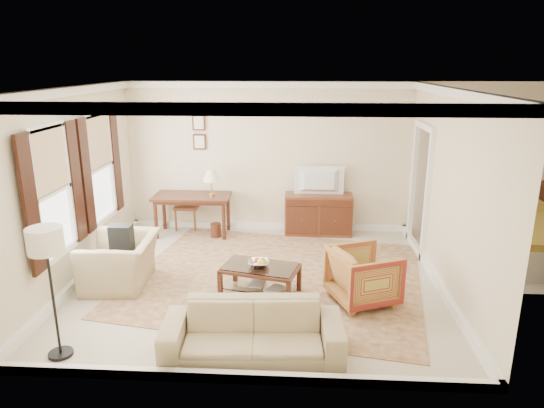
# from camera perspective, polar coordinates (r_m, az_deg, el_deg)

# --- Properties ---
(room_shell) EXTENTS (5.51, 5.01, 2.91)m
(room_shell) POSITION_cam_1_polar(r_m,az_deg,el_deg) (6.87, -1.84, 9.96)
(room_shell) COLOR beige
(room_shell) RESTS_ON ground
(annex_bedroom) EXTENTS (3.00, 2.70, 2.90)m
(annex_bedroom) POSITION_cam_1_polar(r_m,az_deg,el_deg) (9.30, 27.84, -3.77)
(annex_bedroom) COLOR beige
(annex_bedroom) RESTS_ON ground
(window_front) EXTENTS (0.12, 1.56, 1.80)m
(window_front) POSITION_cam_1_polar(r_m,az_deg,el_deg) (7.14, -24.44, 1.22)
(window_front) COLOR #CCB284
(window_front) RESTS_ON room_shell
(window_rear) EXTENTS (0.12, 1.56, 1.80)m
(window_rear) POSITION_cam_1_polar(r_m,az_deg,el_deg) (8.55, -19.59, 4.03)
(window_rear) COLOR #CCB284
(window_rear) RESTS_ON room_shell
(doorway) EXTENTS (0.10, 1.12, 2.25)m
(doorway) POSITION_cam_1_polar(r_m,az_deg,el_deg) (8.82, 16.99, 1.44)
(doorway) COLOR white
(doorway) RESTS_ON room_shell
(rug) EXTENTS (4.95, 4.44, 0.01)m
(rug) POSITION_cam_1_polar(r_m,az_deg,el_deg) (7.67, 0.43, -8.54)
(rug) COLOR brown
(rug) RESTS_ON room_shell
(writing_desk) EXTENTS (1.45, 0.73, 0.79)m
(writing_desk) POSITION_cam_1_polar(r_m,az_deg,el_deg) (9.42, -9.37, 0.41)
(writing_desk) COLOR #452013
(writing_desk) RESTS_ON room_shell
(desk_chair) EXTENTS (0.51, 0.51, 1.05)m
(desk_chair) POSITION_cam_1_polar(r_m,az_deg,el_deg) (9.83, -10.00, 0.09)
(desk_chair) COLOR brown
(desk_chair) RESTS_ON room_shell
(desk_lamp) EXTENTS (0.32, 0.32, 0.50)m
(desk_lamp) POSITION_cam_1_polar(r_m,az_deg,el_deg) (9.25, -7.13, 2.51)
(desk_lamp) COLOR silver
(desk_lamp) RESTS_ON writing_desk
(framed_prints) EXTENTS (0.25, 0.04, 0.68)m
(framed_prints) POSITION_cam_1_polar(r_m,az_deg,el_deg) (9.56, -8.57, 8.37)
(framed_prints) COLOR #452013
(framed_prints) RESTS_ON room_shell
(sideboard) EXTENTS (1.29, 0.49, 0.79)m
(sideboard) POSITION_cam_1_polar(r_m,az_deg,el_deg) (9.46, 5.46, -1.20)
(sideboard) COLOR brown
(sideboard) RESTS_ON room_shell
(tv) EXTENTS (0.90, 0.52, 0.12)m
(tv) POSITION_cam_1_polar(r_m,az_deg,el_deg) (9.22, 5.60, 3.79)
(tv) COLOR black
(tv) RESTS_ON sideboard
(coffee_table) EXTENTS (1.19, 0.87, 0.45)m
(coffee_table) POSITION_cam_1_polar(r_m,az_deg,el_deg) (6.98, -1.39, -8.09)
(coffee_table) COLOR #452013
(coffee_table) RESTS_ON room_shell
(fruit_bowl) EXTENTS (0.42, 0.42, 0.10)m
(fruit_bowl) POSITION_cam_1_polar(r_m,az_deg,el_deg) (6.92, -1.58, -6.87)
(fruit_bowl) COLOR silver
(fruit_bowl) RESTS_ON coffee_table
(book_a) EXTENTS (0.28, 0.10, 0.38)m
(book_a) POSITION_cam_1_polar(r_m,az_deg,el_deg) (7.10, -2.59, -9.19)
(book_a) COLOR brown
(book_a) RESTS_ON coffee_table
(book_b) EXTENTS (0.25, 0.18, 0.38)m
(book_b) POSITION_cam_1_polar(r_m,az_deg,el_deg) (6.96, -0.31, -9.74)
(book_b) COLOR brown
(book_b) RESTS_ON coffee_table
(striped_armchair) EXTENTS (1.03, 1.06, 0.85)m
(striped_armchair) POSITION_cam_1_polar(r_m,az_deg,el_deg) (6.89, 10.72, -8.03)
(striped_armchair) COLOR maroon
(striped_armchair) RESTS_ON room_shell
(club_armchair) EXTENTS (0.79, 1.17, 0.99)m
(club_armchair) POSITION_cam_1_polar(r_m,az_deg,el_deg) (7.59, -17.46, -5.58)
(club_armchair) COLOR tan
(club_armchair) RESTS_ON room_shell
(backpack) EXTENTS (0.24, 0.33, 0.40)m
(backpack) POSITION_cam_1_polar(r_m,az_deg,el_deg) (7.55, -17.30, -3.66)
(backpack) COLOR black
(backpack) RESTS_ON club_armchair
(sofa) EXTENTS (2.08, 0.72, 0.80)m
(sofa) POSITION_cam_1_polar(r_m,az_deg,el_deg) (5.63, -2.29, -13.84)
(sofa) COLOR tan
(sofa) RESTS_ON room_shell
(floor_lamp) EXTENTS (0.38, 0.38, 1.55)m
(floor_lamp) POSITION_cam_1_polar(r_m,az_deg,el_deg) (5.76, -25.01, -4.94)
(floor_lamp) COLOR black
(floor_lamp) RESTS_ON room_shell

